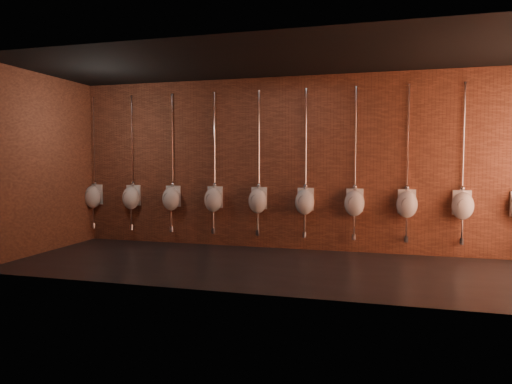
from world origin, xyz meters
TOP-DOWN VIEW (x-y plane):
  - ground at (0.00, 0.00)m, footprint 8.50×8.50m
  - room_shell at (0.00, 0.00)m, footprint 8.54×3.04m
  - urinal_0 at (-4.17, 1.38)m, footprint 0.38×0.33m
  - urinal_1 at (-3.28, 1.38)m, footprint 0.38×0.33m
  - urinal_2 at (-2.39, 1.38)m, footprint 0.38×0.33m
  - urinal_3 at (-1.50, 1.38)m, footprint 0.38×0.33m
  - urinal_4 at (-0.61, 1.38)m, footprint 0.38×0.33m
  - urinal_5 at (0.27, 1.38)m, footprint 0.38×0.33m
  - urinal_6 at (1.16, 1.38)m, footprint 0.38×0.33m
  - urinal_7 at (2.05, 1.38)m, footprint 0.38×0.33m
  - urinal_8 at (2.94, 1.38)m, footprint 0.38×0.33m

SIDE VIEW (x-z plane):
  - ground at x=0.00m, z-range 0.00..0.00m
  - urinal_0 at x=-4.17m, z-range -0.44..2.27m
  - urinal_1 at x=-3.28m, z-range -0.44..2.27m
  - urinal_2 at x=-2.39m, z-range -0.44..2.27m
  - urinal_3 at x=-1.50m, z-range -0.44..2.27m
  - urinal_4 at x=-0.61m, z-range -0.44..2.27m
  - urinal_5 at x=0.27m, z-range -0.44..2.27m
  - urinal_6 at x=1.16m, z-range -0.44..2.27m
  - urinal_7 at x=2.05m, z-range -0.44..2.27m
  - urinal_8 at x=2.94m, z-range -0.44..2.27m
  - room_shell at x=0.00m, z-range 0.40..3.62m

